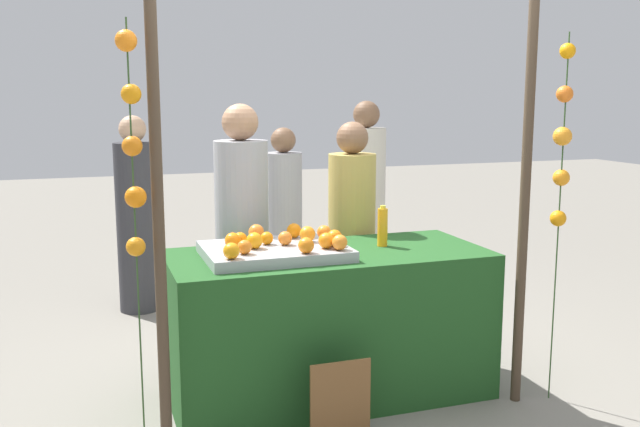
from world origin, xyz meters
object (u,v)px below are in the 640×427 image
(juice_bottle, at_px, (383,227))
(vendor_right, at_px, (352,247))
(orange_0, at_px, (326,241))
(orange_1, at_px, (324,232))
(chalkboard_sign, at_px, (340,403))
(vendor_left, at_px, (242,247))
(stall_counter, at_px, (328,324))

(juice_bottle, height_order, vendor_right, vendor_right)
(orange_0, height_order, orange_1, orange_0)
(chalkboard_sign, distance_m, vendor_left, 1.34)
(juice_bottle, bearing_deg, chalkboard_sign, -128.15)
(vendor_right, bearing_deg, juice_bottle, -92.00)
(stall_counter, relative_size, vendor_left, 1.08)
(orange_1, height_order, juice_bottle, juice_bottle)
(chalkboard_sign, xyz_separation_m, vendor_left, (-0.22, 1.19, 0.57))
(orange_1, xyz_separation_m, vendor_left, (-0.36, 0.53, -0.17))
(orange_0, xyz_separation_m, vendor_right, (0.45, 0.76, -0.23))
(stall_counter, height_order, orange_0, orange_0)
(orange_0, xyz_separation_m, vendor_left, (-0.30, 0.76, -0.17))
(orange_0, xyz_separation_m, juice_bottle, (0.43, 0.21, 0.01))
(orange_1, bearing_deg, juice_bottle, -3.70)
(vendor_left, relative_size, vendor_right, 1.08)
(vendor_left, bearing_deg, orange_1, -55.22)
(orange_0, distance_m, juice_bottle, 0.48)
(vendor_left, bearing_deg, juice_bottle, -37.07)
(stall_counter, distance_m, orange_1, 0.53)
(orange_1, bearing_deg, stall_counter, -87.85)
(orange_1, bearing_deg, orange_0, -105.93)
(vendor_right, bearing_deg, vendor_left, 179.83)
(orange_1, height_order, vendor_right, vendor_right)
(orange_0, height_order, vendor_right, vendor_right)
(stall_counter, xyz_separation_m, chalkboard_sign, (-0.15, -0.59, -0.21))
(vendor_left, xyz_separation_m, vendor_right, (0.75, -0.00, -0.06))
(vendor_left, bearing_deg, vendor_right, -0.17)
(stall_counter, xyz_separation_m, vendor_right, (0.38, 0.60, 0.30))
(juice_bottle, distance_m, chalkboard_sign, 1.12)
(stall_counter, bearing_deg, chalkboard_sign, -104.08)
(orange_0, relative_size, chalkboard_sign, 0.19)
(chalkboard_sign, bearing_deg, juice_bottle, 51.85)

